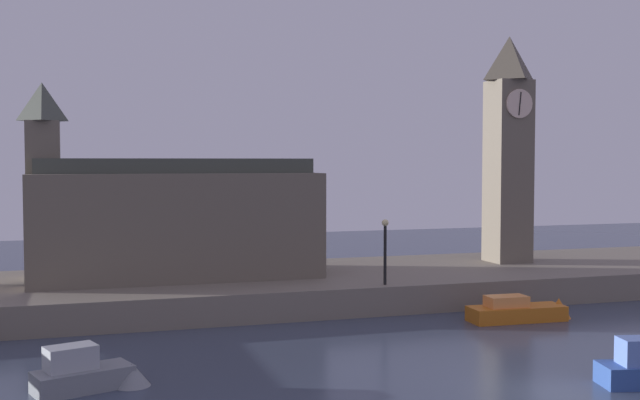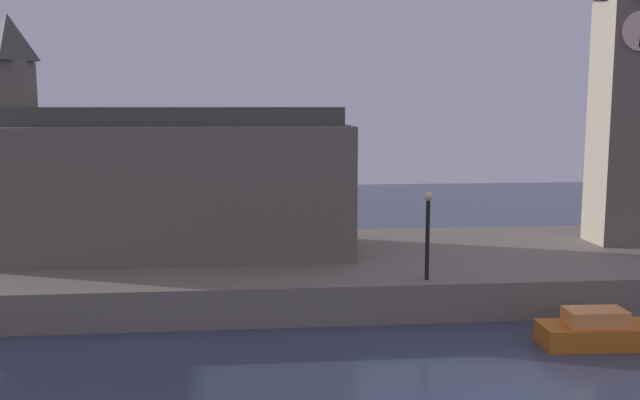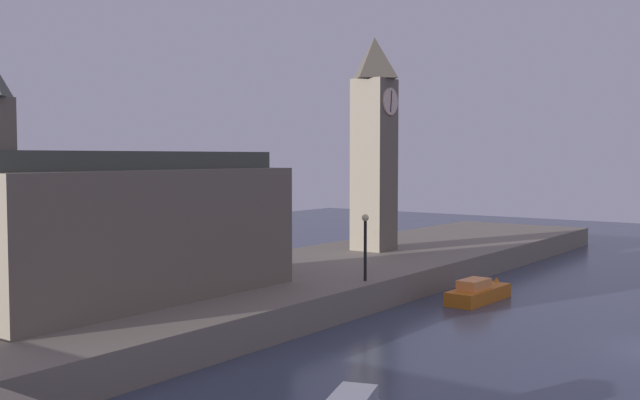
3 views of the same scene
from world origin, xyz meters
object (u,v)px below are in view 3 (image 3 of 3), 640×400
object	(u,v)px
clock_tower	(374,141)
streetlamp	(365,239)
boat_patrol_orange	(483,291)
parliament_hall	(127,227)

from	to	relation	value
clock_tower	streetlamp	xyz separation A→B (m)	(-10.94, -6.33, -5.21)
clock_tower	boat_patrol_orange	size ratio (longest dim) A/B	2.54
streetlamp	boat_patrol_orange	bearing A→B (deg)	-31.62
clock_tower	streetlamp	distance (m)	13.67
clock_tower	boat_patrol_orange	bearing A→B (deg)	-115.82
clock_tower	streetlamp	world-z (taller)	clock_tower
clock_tower	parliament_hall	xyz separation A→B (m)	(-21.31, -0.52, -4.13)
parliament_hall	clock_tower	bearing A→B (deg)	1.40
parliament_hall	boat_patrol_orange	bearing A→B (deg)	-30.15
streetlamp	boat_patrol_orange	size ratio (longest dim) A/B	0.61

